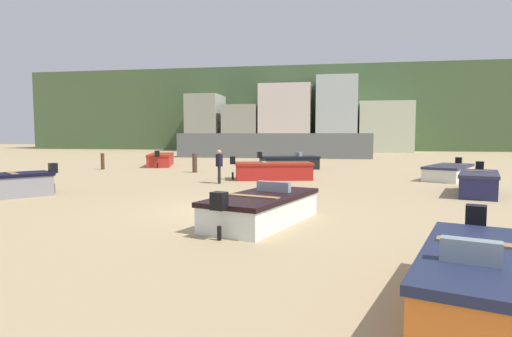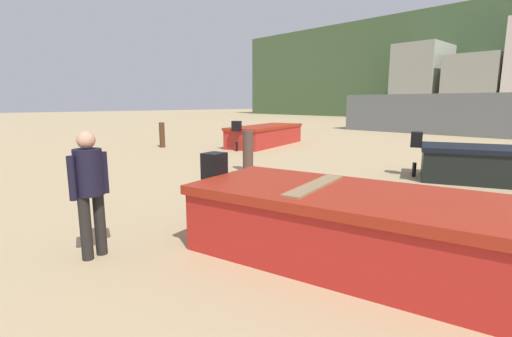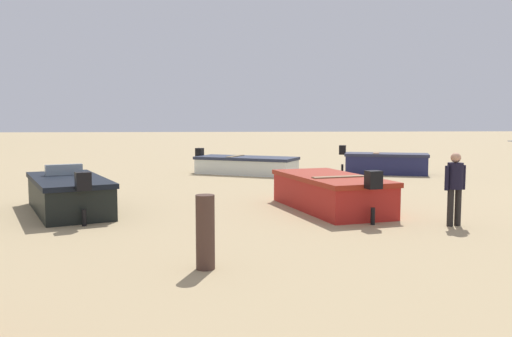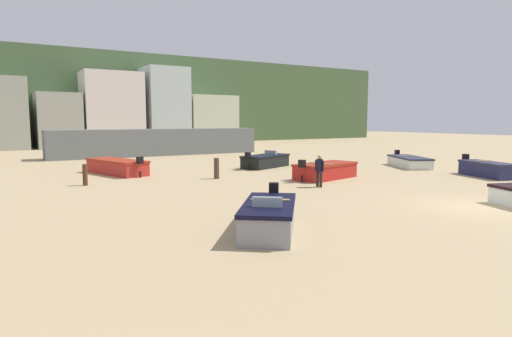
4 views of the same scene
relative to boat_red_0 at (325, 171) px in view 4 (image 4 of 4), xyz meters
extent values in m
plane|color=tan|center=(-0.26, -9.27, -0.45)|extent=(160.00, 160.00, 0.00)
cube|color=#425B36|center=(-0.26, 56.73, 5.79)|extent=(90.00, 32.00, 12.50)
cube|color=slate|center=(-2.82, 20.73, 0.79)|extent=(19.61, 2.40, 2.48)
cube|color=gray|center=(-14.98, 37.88, 3.58)|extent=(4.57, 6.30, 8.06)
cube|color=#9A9A8B|center=(-9.49, 37.77, 2.79)|extent=(4.88, 6.08, 6.49)
cube|color=silver|center=(-3.25, 37.32, 4.18)|extent=(7.05, 5.18, 9.26)
cube|color=#B3C0BF|center=(3.72, 38.22, 4.66)|extent=(5.43, 6.98, 10.23)
cube|color=beige|center=(10.15, 38.12, 2.91)|extent=(6.93, 6.78, 6.73)
cube|color=#B2221C|center=(0.02, 0.00, -0.07)|extent=(4.20, 2.56, 0.77)
cube|color=maroon|center=(0.02, 0.00, 0.38)|extent=(4.31, 2.66, 0.12)
cube|color=black|center=(-2.06, -0.51, 0.56)|extent=(0.35, 0.38, 0.40)
cylinder|color=black|center=(-2.06, -0.51, -0.26)|extent=(0.12, 0.12, 0.39)
cube|color=#90714E|center=(-0.46, -0.11, 0.43)|extent=(0.57, 1.43, 0.08)
cube|color=black|center=(0.21, 6.70, -0.08)|extent=(4.12, 2.94, 0.76)
cube|color=black|center=(0.21, 6.70, 0.36)|extent=(4.24, 3.05, 0.12)
cube|color=black|center=(-1.70, 5.88, 0.54)|extent=(0.38, 0.40, 0.40)
cylinder|color=black|center=(-1.70, 5.88, -0.27)|extent=(0.13, 0.13, 0.38)
cube|color=#8C9EA8|center=(0.83, 6.96, 0.56)|extent=(0.55, 0.94, 0.28)
cube|color=#20234F|center=(8.65, -4.31, -0.07)|extent=(2.25, 3.56, 0.76)
cube|color=#282B42|center=(8.65, -4.31, 0.37)|extent=(2.35, 3.69, 0.12)
cube|color=black|center=(9.23, -2.55, 0.55)|extent=(0.39, 0.37, 0.40)
cylinder|color=black|center=(9.23, -2.55, -0.26)|extent=(0.13, 0.13, 0.38)
cube|color=#906A4B|center=(8.78, -3.91, 0.42)|extent=(1.09, 0.56, 0.08)
cube|color=white|center=(9.09, 1.62, -0.14)|extent=(3.33, 4.42, 0.62)
cube|color=#282E43|center=(9.09, 1.62, 0.23)|extent=(3.45, 4.54, 0.12)
cube|color=black|center=(10.13, 3.62, 0.41)|extent=(0.41, 0.40, 0.40)
cylinder|color=black|center=(10.13, 3.62, -0.30)|extent=(0.13, 0.13, 0.31)
cube|color=olive|center=(9.33, 2.08, 0.28)|extent=(1.32, 0.84, 0.08)
cube|color=#B52921|center=(-9.66, 8.25, -0.06)|extent=(2.86, 4.94, 0.78)
cube|color=#A12612|center=(-9.66, 8.25, 0.39)|extent=(2.97, 5.06, 0.12)
cube|color=black|center=(-8.92, 5.84, 0.57)|extent=(0.39, 0.36, 0.40)
cylinder|color=black|center=(-8.92, 5.84, -0.26)|extent=(0.12, 0.12, 0.39)
cube|color=gray|center=(-9.14, -8.24, -0.07)|extent=(3.23, 3.60, 0.77)
cube|color=black|center=(-9.14, -8.24, 0.38)|extent=(3.35, 3.73, 0.12)
cube|color=black|center=(-7.97, -6.72, 0.56)|extent=(0.42, 0.42, 0.40)
cylinder|color=black|center=(-7.97, -6.72, -0.26)|extent=(0.14, 0.14, 0.39)
cube|color=#8C9EA8|center=(-9.51, -8.72, 0.58)|extent=(0.79, 0.67, 0.28)
cube|color=olive|center=(-8.87, -7.89, 0.43)|extent=(1.09, 0.92, 0.08)
cylinder|color=#4B342C|center=(-5.32, 3.17, 0.14)|extent=(0.30, 0.30, 1.18)
cylinder|color=#4B2D1A|center=(-12.17, 4.31, 0.09)|extent=(0.24, 0.24, 1.09)
cylinder|color=black|center=(-2.33, -2.17, -0.04)|extent=(0.17, 0.17, 0.82)
cylinder|color=black|center=(-2.29, -2.36, -0.04)|extent=(0.17, 0.17, 0.82)
cylinder|color=black|center=(-2.31, -2.26, 0.66)|extent=(0.41, 0.41, 0.58)
cylinder|color=black|center=(-2.36, -2.05, 0.62)|extent=(0.11, 0.11, 0.54)
cylinder|color=black|center=(-2.26, -2.48, 0.62)|extent=(0.11, 0.11, 0.54)
sphere|color=tan|center=(-2.31, -2.26, 1.06)|extent=(0.27, 0.27, 0.22)
camera|label=1|loc=(2.92, -21.85, 1.89)|focal=29.61mm
camera|label=2|loc=(2.36, -3.85, 1.51)|focal=25.80mm
camera|label=3|loc=(-13.70, 3.04, 1.92)|focal=37.93mm
camera|label=4|loc=(-15.92, -18.73, 2.87)|focal=30.16mm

